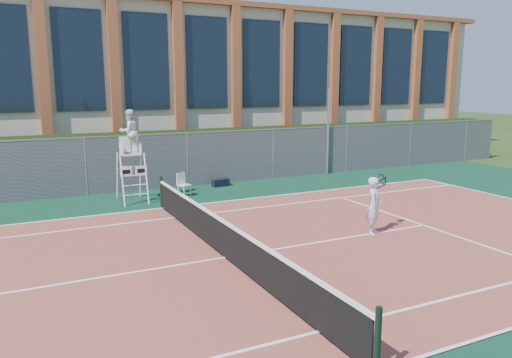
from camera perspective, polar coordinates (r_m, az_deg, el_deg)
name	(u,v)px	position (r m, az deg, el deg)	size (l,w,h in m)	color
ground	(225,259)	(12.26, -3.54, -9.07)	(120.00, 120.00, 0.00)	#233814
apron	(210,247)	(13.14, -5.23, -7.70)	(36.00, 20.00, 0.01)	#0B311B
tennis_court	(225,258)	(12.25, -3.54, -8.98)	(23.77, 10.97, 0.02)	brown
tennis_net	(225,237)	(12.09, -3.57, -6.67)	(0.10, 11.30, 1.10)	black
fence	(139,163)	(20.19, -13.24, 1.75)	(40.00, 0.06, 2.20)	#595E60
hedge	(132,159)	(21.35, -13.96, 2.20)	(40.00, 1.40, 2.20)	black
building	(97,85)	(28.95, -17.67, 10.22)	(45.00, 10.60, 8.22)	#C1B5A0
steel_pole	(328,132)	(23.55, 8.21, 5.36)	(0.12, 0.12, 3.98)	#9EA0A5
umpire_chair	(129,134)	(18.18, -14.26, 4.99)	(0.93, 1.43, 3.34)	white
plastic_chair	(183,183)	(18.98, -8.38, -0.40)	(0.53, 0.53, 0.88)	silver
sports_bag_near	(220,183)	(20.68, -4.08, -0.42)	(0.71, 0.28, 0.30)	black
sports_bag_far	(222,182)	(21.06, -3.93, -0.34)	(0.54, 0.24, 0.22)	black
tennis_player	(374,205)	(14.30, 13.36, -2.94)	(0.96, 0.77, 1.63)	silver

